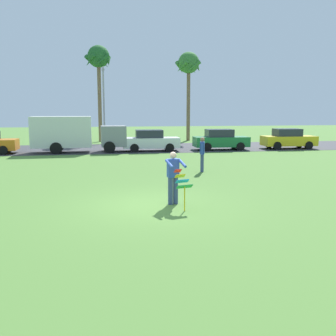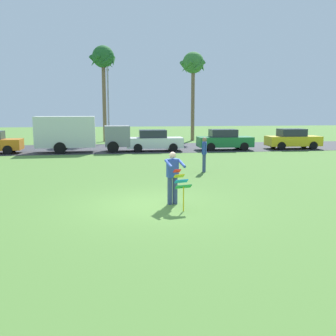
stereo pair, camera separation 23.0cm
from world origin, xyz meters
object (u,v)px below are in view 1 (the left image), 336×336
parked_truck_grey_van (74,133)px  parked_car_white (151,141)px  person_walker_near (202,153)px  kite_held (182,183)px  parked_car_yellow (288,139)px  palm_tree_right_near (99,61)px  streetlight_pole (104,100)px  palm_tree_centre_far (189,67)px  parked_car_green (221,140)px  person_kite_flyer (173,176)px

parked_truck_grey_van → parked_car_white: parked_truck_grey_van is taller
parked_truck_grey_van → person_walker_near: size_ratio=3.91×
kite_held → parked_car_yellow: 20.98m
kite_held → person_walker_near: person_walker_near is taller
parked_car_white → palm_tree_right_near: bearing=111.7°
streetlight_pole → palm_tree_centre_far: bearing=12.0°
parked_car_white → palm_tree_centre_far: size_ratio=0.48×
parked_car_white → parked_car_green: same height
parked_car_white → parked_car_yellow: same height
kite_held → parked_car_yellow: parked_car_yellow is taller
parked_car_green → palm_tree_right_near: 15.08m
streetlight_pole → parked_truck_grey_van: bearing=-106.1°
parked_car_white → parked_car_green: size_ratio=1.00×
kite_held → streetlight_pole: (-2.36, 24.77, 3.14)m
kite_held → parked_truck_grey_van: parked_truck_grey_van is taller
parked_truck_grey_van → palm_tree_right_near: bearing=79.3°
parked_car_green → parked_car_yellow: same height
parked_car_white → parked_car_green: 5.48m
parked_car_white → parked_car_yellow: 11.12m
parked_car_green → streetlight_pole: 12.21m
parked_truck_grey_van → parked_car_green: bearing=-0.0°
parked_car_green → palm_tree_centre_far: bearing=92.9°
person_walker_near → kite_held: bearing=-109.3°
palm_tree_centre_far → person_walker_near: bearing=-100.5°
parked_truck_grey_van → streetlight_pole: 8.42m
person_kite_flyer → palm_tree_right_near: bearing=95.7°
person_kite_flyer → parked_car_white: bearing=85.7°
parked_car_yellow → palm_tree_right_near: (-14.95, 9.61, 6.96)m
parked_car_green → palm_tree_right_near: bearing=134.1°
person_kite_flyer → palm_tree_right_near: 26.93m
parked_truck_grey_van → palm_tree_centre_far: palm_tree_centre_far is taller
kite_held → palm_tree_right_near: size_ratio=0.13×
palm_tree_centre_far → parked_car_green: bearing=-87.1°
kite_held → palm_tree_right_near: palm_tree_right_near is taller
person_kite_flyer → streetlight_pole: streetlight_pole is taller
kite_held → parked_car_green: (6.55, 17.07, -0.08)m
palm_tree_centre_far → streetlight_pole: size_ratio=1.26×
parked_car_yellow → streetlight_pole: streetlight_pole is taller
parked_truck_grey_van → palm_tree_right_near: palm_tree_right_near is taller
parked_truck_grey_van → parked_car_green: 11.14m
palm_tree_right_near → person_kite_flyer: bearing=-84.3°
kite_held → palm_tree_centre_far: 28.01m
person_kite_flyer → kite_held: (0.15, -0.76, -0.10)m
person_kite_flyer → parked_car_white: 16.36m
parked_car_yellow → parked_car_white: bearing=-180.0°
parked_car_white → palm_tree_right_near: 12.47m
kite_held → palm_tree_right_near: bearing=95.9°
person_walker_near → palm_tree_centre_far: bearing=79.5°
parked_car_green → streetlight_pole: size_ratio=0.60×
streetlight_pole → parked_car_white: bearing=-66.0°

